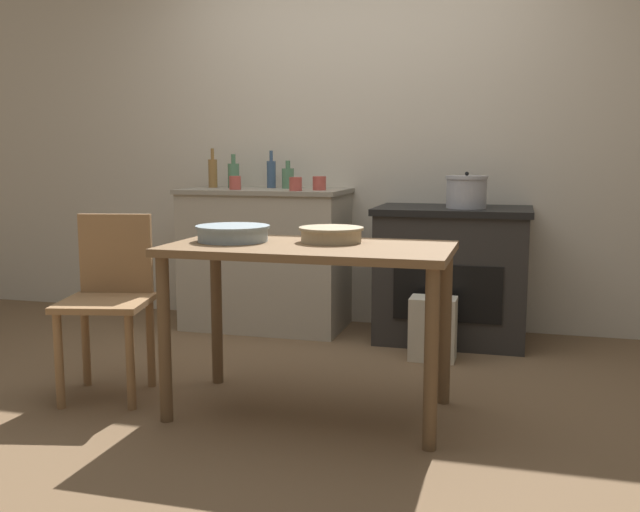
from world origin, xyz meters
TOP-DOWN VIEW (x-y plane):
  - ground_plane at (0.00, 0.00)m, footprint 14.00×14.00m
  - wall_back at (0.00, 1.58)m, footprint 8.00×0.07m
  - counter_cabinet at (-0.58, 1.26)m, footprint 1.08×0.60m
  - stove at (0.65, 1.25)m, footprint 0.94×0.64m
  - work_table at (0.16, -0.22)m, footprint 1.24×0.65m
  - chair at (-0.85, -0.22)m, footprint 0.48×0.48m
  - flour_sack at (0.60, 0.77)m, footprint 0.26×0.18m
  - stock_pot at (0.73, 1.19)m, footprint 0.25×0.25m
  - mixing_bowl_large at (-0.22, -0.19)m, footprint 0.34×0.34m
  - mixing_bowl_small at (0.22, -0.10)m, footprint 0.29×0.29m
  - bottle_far_left at (-0.44, 1.33)m, footprint 0.08×0.08m
  - bottle_left at (-0.98, 1.32)m, footprint 0.06×0.06m
  - bottle_mid_left at (-0.58, 1.39)m, footprint 0.06×0.06m
  - bottle_center_left at (-0.84, 1.35)m, footprint 0.08×0.08m
  - cup_center at (-0.73, 1.09)m, footprint 0.08×0.08m
  - cup_center_right at (-0.18, 1.17)m, footprint 0.09×0.09m
  - cup_mid_right at (-0.31, 1.06)m, footprint 0.08×0.08m

SIDE VIEW (x-z plane):
  - ground_plane at x=0.00m, z-range 0.00..0.00m
  - flour_sack at x=0.60m, z-range 0.00..0.36m
  - stove at x=0.65m, z-range 0.00..0.84m
  - counter_cabinet at x=-0.58m, z-range 0.00..0.93m
  - chair at x=-0.85m, z-range 0.05..0.91m
  - work_table at x=0.16m, z-range 0.27..1.03m
  - mixing_bowl_small at x=0.22m, z-range 0.77..0.84m
  - mixing_bowl_large at x=-0.22m, z-range 0.77..0.84m
  - stock_pot at x=0.73m, z-range 0.82..1.04m
  - cup_mid_right at x=-0.31m, z-range 0.93..1.02m
  - cup_center at x=-0.73m, z-range 0.93..1.02m
  - cup_center_right at x=-0.18m, z-range 0.93..1.02m
  - bottle_far_left at x=-0.44m, z-range 0.91..1.10m
  - bottle_center_left at x=-0.84m, z-range 0.91..1.13m
  - bottle_mid_left at x=-0.58m, z-range 0.90..1.15m
  - bottle_left at x=-0.98m, z-range 0.90..1.17m
  - wall_back at x=0.00m, z-range 0.00..2.55m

